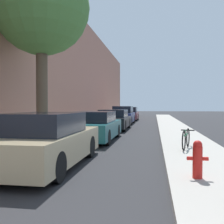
# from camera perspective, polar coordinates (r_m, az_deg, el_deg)

# --- Properties ---
(ground_plane) EXTENTS (120.00, 120.00, 0.00)m
(ground_plane) POSITION_cam_1_polar(r_m,az_deg,el_deg) (16.77, 3.52, -3.81)
(ground_plane) COLOR #28282B
(sidewalk_left) EXTENTS (2.00, 52.00, 0.12)m
(sidewalk_left) POSITION_cam_1_polar(r_m,az_deg,el_deg) (17.29, -6.11, -3.46)
(sidewalk_left) COLOR #ADA89E
(sidewalk_left) RESTS_ON ground
(sidewalk_right) EXTENTS (2.00, 52.00, 0.12)m
(sidewalk_right) POSITION_cam_1_polar(r_m,az_deg,el_deg) (16.73, 13.47, -3.64)
(sidewalk_right) COLOR #ADA89E
(sidewalk_right) RESTS_ON ground
(building_facade_left) EXTENTS (0.70, 52.00, 8.36)m
(building_facade_left) POSITION_cam_1_polar(r_m,az_deg,el_deg) (17.84, -10.40, 9.94)
(building_facade_left) COLOR tan
(building_facade_left) RESTS_ON ground
(parked_car_champagne) EXTENTS (1.71, 4.21, 1.33)m
(parked_car_champagne) POSITION_cam_1_polar(r_m,az_deg,el_deg) (6.72, -14.00, -6.10)
(parked_car_champagne) COLOR black
(parked_car_champagne) RESTS_ON ground
(parked_car_teal) EXTENTS (1.71, 4.38, 1.26)m
(parked_car_teal) POSITION_cam_1_polar(r_m,az_deg,el_deg) (11.45, -3.61, -3.14)
(parked_car_teal) COLOR black
(parked_car_teal) RESTS_ON ground
(parked_car_black) EXTENTS (1.78, 4.34, 1.26)m
(parked_car_black) POSITION_cam_1_polar(r_m,az_deg,el_deg) (16.71, 0.42, -1.71)
(parked_car_black) COLOR black
(parked_car_black) RESTS_ON ground
(parked_car_navy) EXTENTS (1.69, 4.58, 1.47)m
(parked_car_navy) POSITION_cam_1_polar(r_m,az_deg,el_deg) (22.16, 2.45, -0.75)
(parked_car_navy) COLOR black
(parked_car_navy) RESTS_ON ground
(parked_car_maroon) EXTENTS (1.82, 4.11, 1.39)m
(parked_car_maroon) POSITION_cam_1_polar(r_m,az_deg,el_deg) (27.52, 3.67, -0.45)
(parked_car_maroon) COLOR black
(parked_car_maroon) RESTS_ON ground
(street_tree_near) EXTENTS (3.41, 3.41, 6.61)m
(street_tree_near) POSITION_cam_1_polar(r_m,az_deg,el_deg) (10.37, -14.96, 20.87)
(street_tree_near) COLOR brown
(street_tree_near) RESTS_ON sidewalk_left
(fire_hydrant) EXTENTS (0.40, 0.18, 0.72)m
(fire_hydrant) POSITION_cam_1_polar(r_m,az_deg,el_deg) (5.36, 17.95, -9.56)
(fire_hydrant) COLOR red
(fire_hydrant) RESTS_ON sidewalk_right
(bicycle) EXTENTS (0.52, 1.49, 0.62)m
(bicycle) POSITION_cam_1_polar(r_m,az_deg,el_deg) (8.90, 15.66, -5.53)
(bicycle) COLOR black
(bicycle) RESTS_ON sidewalk_right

